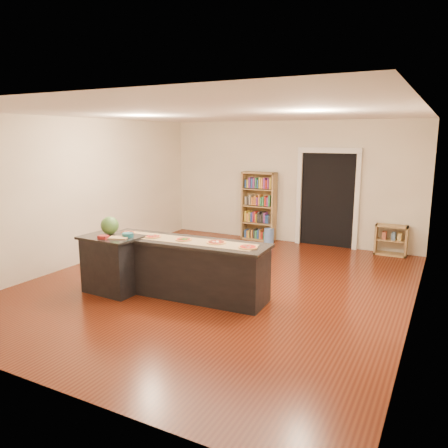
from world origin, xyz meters
The scene contains 17 objects.
room centered at (0.00, 0.00, 1.40)m, with size 6.00×7.00×2.80m.
doorway centered at (0.90, 3.46, 1.20)m, with size 1.40×0.09×2.21m.
kitchen_island centered at (-0.23, -0.69, 0.44)m, with size 2.68×0.73×0.88m.
side_counter centered at (-1.33, -1.07, 0.46)m, with size 0.92×0.67×0.91m.
bookshelf centered at (-0.69, 3.31, 0.81)m, with size 0.81×0.29×1.63m, color #A3824F.
low_shelf centered at (2.31, 3.31, 0.32)m, with size 0.64×0.27×0.64m, color #A3824F.
waste_bin centered at (-0.35, 3.14, 0.17)m, with size 0.23×0.23×0.34m, color #5E87D2.
kraft_paper centered at (-0.23, -0.69, 0.89)m, with size 2.33×0.42×0.00m, color #A28654.
watermelon centered at (-1.44, -0.97, 1.05)m, with size 0.28×0.28×0.28m, color #144214.
cutting_board centered at (-1.13, -1.14, 0.92)m, with size 0.28×0.19×0.02m, color tan.
package_red centered at (-1.30, -1.28, 0.94)m, with size 0.15×0.11×0.05m, color maroon.
package_teal centered at (-1.05, -1.01, 0.94)m, with size 0.17×0.17×0.06m, color #195966.
pizza_a centered at (-1.30, -0.74, 0.90)m, with size 0.28×0.28×0.02m.
pizza_b centered at (-0.76, -0.75, 0.90)m, with size 0.27×0.27×0.02m.
pizza_c centered at (-0.23, -0.70, 0.90)m, with size 0.25×0.25×0.02m.
pizza_d centered at (0.30, -0.63, 0.90)m, with size 0.31×0.31×0.02m.
pizza_e centered at (0.84, -0.67, 0.90)m, with size 0.29×0.29×0.02m.
Camera 1 is at (3.33, -6.16, 2.44)m, focal length 35.00 mm.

